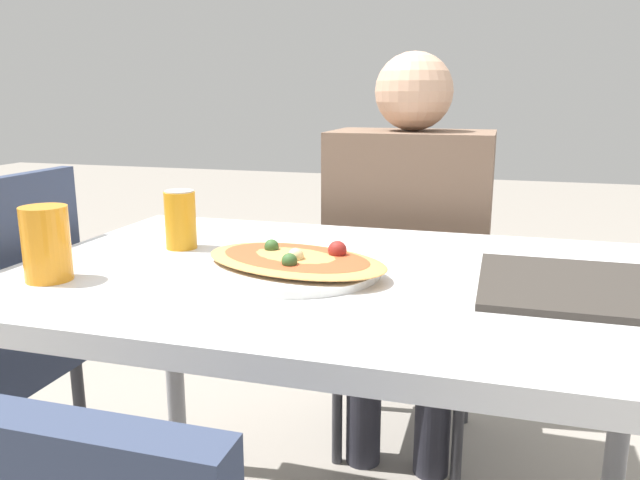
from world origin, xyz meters
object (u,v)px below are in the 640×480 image
object	(u,v)px
pizza_main	(295,263)
chair_far_seated	(412,282)
person_seated	(409,227)
soda_can	(180,220)
drink_glass	(46,244)
dining_table	(343,309)

from	to	relation	value
pizza_main	chair_far_seated	bearing A→B (deg)	81.23
chair_far_seated	pizza_main	distance (m)	0.81
person_seated	pizza_main	bearing A→B (deg)	79.71
pizza_main	soda_can	bearing A→B (deg)	159.54
drink_glass	pizza_main	bearing A→B (deg)	22.58
person_seated	soda_can	bearing A→B (deg)	52.41
dining_table	pizza_main	bearing A→B (deg)	-160.86
chair_far_seated	person_seated	distance (m)	0.22
chair_far_seated	soda_can	bearing A→B (deg)	57.62
pizza_main	soda_can	distance (m)	0.32
chair_far_seated	soda_can	distance (m)	0.82
dining_table	soda_can	bearing A→B (deg)	167.93
chair_far_seated	drink_glass	distance (m)	1.11
dining_table	person_seated	world-z (taller)	person_seated
pizza_main	dining_table	bearing A→B (deg)	19.14
soda_can	drink_glass	world-z (taller)	drink_glass
pizza_main	drink_glass	world-z (taller)	drink_glass
dining_table	person_seated	size ratio (longest dim) A/B	1.08
person_seated	drink_glass	distance (m)	0.97
dining_table	drink_glass	xyz separation A→B (m)	(-0.49, -0.20, 0.14)
soda_can	drink_glass	distance (m)	0.30
soda_can	drink_glass	xyz separation A→B (m)	(-0.11, -0.28, 0.00)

